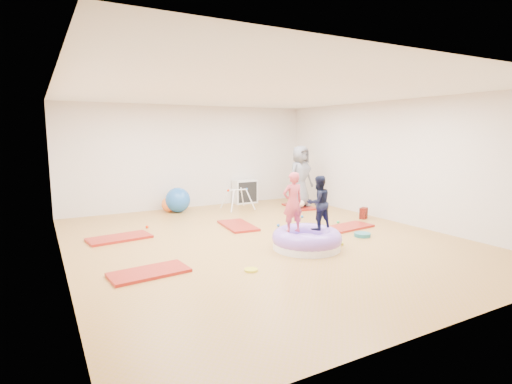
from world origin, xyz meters
TOP-DOWN VIEW (x-y plane):
  - room at (0.00, 0.00)m, footprint 7.01×8.01m
  - gym_mat_front_left at (-2.43, -0.83)m, footprint 1.18×0.67m
  - gym_mat_mid_left at (-2.45, 1.40)m, footprint 1.24×0.73m
  - gym_mat_center_back at (0.05, 1.22)m, footprint 0.70×1.22m
  - gym_mat_right at (2.13, -0.05)m, footprint 1.14×0.67m
  - gym_mat_rear_right at (2.58, 2.46)m, footprint 0.65×1.15m
  - inflatable_cushion at (0.38, -0.89)m, footprint 1.25×1.25m
  - child_pink at (0.14, -0.79)m, footprint 0.41×0.28m
  - child_navy at (0.65, -0.86)m, footprint 0.49×0.38m
  - adult_caregiver at (2.55, 2.40)m, footprint 0.91×0.70m
  - infant at (2.38, 2.24)m, footprint 0.38×0.39m
  - ball_pit_balls at (1.06, 0.70)m, footprint 4.39×3.18m
  - exercise_ball_blue at (-0.59, 3.44)m, footprint 0.65×0.65m
  - exercise_ball_orange at (-0.78, 3.60)m, footprint 0.40×0.40m
  - infant_play_gym at (0.90, 2.95)m, footprint 0.74×0.70m
  - cube_shelf at (1.57, 3.79)m, footprint 0.69×0.34m
  - balance_disc at (1.86, -0.75)m, footprint 0.33×0.33m
  - backpack at (3.09, 0.50)m, footprint 0.27×0.24m
  - yellow_toy at (-1.05, -1.44)m, footprint 0.21×0.21m

SIDE VIEW (x-z plane):
  - yellow_toy at x=-1.05m, z-range 0.00..0.03m
  - gym_mat_right at x=2.13m, z-range 0.00..0.05m
  - gym_mat_rear_right at x=2.58m, z-range 0.00..0.05m
  - gym_mat_front_left at x=-2.43m, z-range 0.00..0.05m
  - gym_mat_center_back at x=0.05m, z-range 0.00..0.05m
  - gym_mat_mid_left at x=-2.45m, z-range 0.00..0.05m
  - ball_pit_balls at x=1.06m, z-range 0.00..0.07m
  - balance_disc at x=1.86m, z-range 0.00..0.07m
  - backpack at x=3.09m, z-range 0.00..0.27m
  - inflatable_cushion at x=0.38m, z-range -0.04..0.35m
  - infant at x=2.38m, z-range 0.05..0.27m
  - exercise_ball_orange at x=-0.78m, z-range 0.00..0.40m
  - exercise_ball_blue at x=-0.59m, z-range 0.00..0.65m
  - cube_shelf at x=1.57m, z-range 0.00..0.69m
  - infant_play_gym at x=0.90m, z-range 0.10..0.66m
  - child_navy at x=0.65m, z-range 0.36..1.35m
  - adult_caregiver at x=2.55m, z-range 0.05..1.71m
  - child_pink at x=0.14m, z-range 0.36..1.43m
  - room at x=0.00m, z-range 0.00..2.80m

